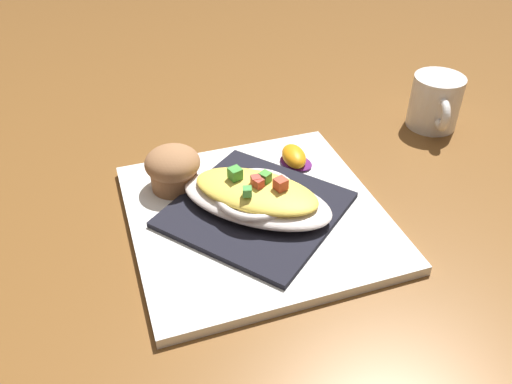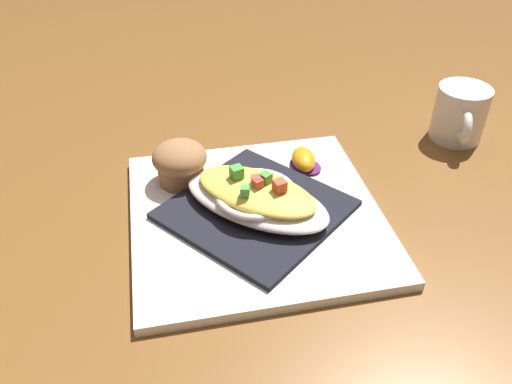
# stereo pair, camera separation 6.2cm
# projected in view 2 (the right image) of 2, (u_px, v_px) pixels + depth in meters

# --- Properties ---
(ground_plane) EXTENTS (2.60, 2.60, 0.00)m
(ground_plane) POSITION_uv_depth(u_px,v_px,m) (256.00, 220.00, 0.65)
(ground_plane) COLOR brown
(square_plate) EXTENTS (0.35, 0.35, 0.01)m
(square_plate) POSITION_uv_depth(u_px,v_px,m) (256.00, 216.00, 0.65)
(square_plate) COLOR white
(square_plate) RESTS_ON ground_plane
(folded_napkin) EXTENTS (0.25, 0.25, 0.01)m
(folded_napkin) POSITION_uv_depth(u_px,v_px,m) (256.00, 209.00, 0.64)
(folded_napkin) COLOR black
(folded_napkin) RESTS_ON square_plate
(gratin_dish) EXTENTS (0.21, 0.19, 0.05)m
(gratin_dish) POSITION_uv_depth(u_px,v_px,m) (256.00, 196.00, 0.63)
(gratin_dish) COLOR white
(gratin_dish) RESTS_ON folded_napkin
(muffin) EXTENTS (0.07, 0.07, 0.06)m
(muffin) POSITION_uv_depth(u_px,v_px,m) (180.00, 162.00, 0.68)
(muffin) COLOR #9C6942
(muffin) RESTS_ON square_plate
(orange_garnish) EXTENTS (0.06, 0.05, 0.02)m
(orange_garnish) POSITION_uv_depth(u_px,v_px,m) (304.00, 161.00, 0.71)
(orange_garnish) COLOR #5B1E65
(orange_garnish) RESTS_ON square_plate
(coffee_mug) EXTENTS (0.10, 0.08, 0.08)m
(coffee_mug) POSITION_uv_depth(u_px,v_px,m) (459.00, 116.00, 0.78)
(coffee_mug) COLOR white
(coffee_mug) RESTS_ON ground_plane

